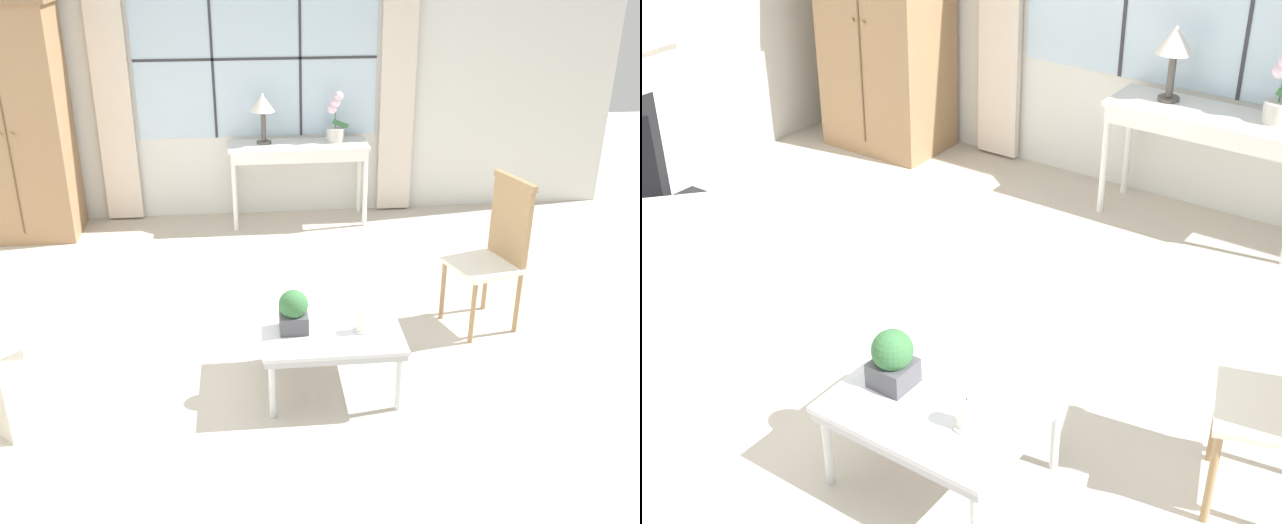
{
  "view_description": "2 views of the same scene",
  "coord_description": "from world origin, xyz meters",
  "views": [
    {
      "loc": [
        -0.12,
        -3.96,
        2.62
      ],
      "look_at": [
        0.31,
        0.14,
        0.72
      ],
      "focal_mm": 40.0,
      "sensor_mm": 36.0,
      "label": 1
    },
    {
      "loc": [
        2.06,
        -2.51,
        2.79
      ],
      "look_at": [
        0.13,
        0.29,
        0.8
      ],
      "focal_mm": 50.0,
      "sensor_mm": 36.0,
      "label": 2
    }
  ],
  "objects": [
    {
      "name": "ground_plane",
      "position": [
        0.0,
        0.0,
        0.0
      ],
      "size": [
        14.0,
        14.0,
        0.0
      ],
      "primitive_type": "plane",
      "color": "#BCB2A3"
    },
    {
      "name": "potted_plant_small",
      "position": [
        0.11,
        -0.2,
        0.56
      ],
      "size": [
        0.18,
        0.18,
        0.27
      ],
      "color": "#4C4C51",
      "rests_on": "coffee_table"
    },
    {
      "name": "console_table",
      "position": [
        0.37,
        2.71,
        0.7
      ],
      "size": [
        1.34,
        0.45,
        0.79
      ],
      "color": "white",
      "rests_on": "ground_plane"
    },
    {
      "name": "potted_orchid",
      "position": [
        0.73,
        2.78,
        0.98
      ],
      "size": [
        0.22,
        0.17,
        0.48
      ],
      "color": "#BCB7AD",
      "rests_on": "console_table"
    },
    {
      "name": "coffee_table",
      "position": [
        0.34,
        -0.16,
        0.38
      ],
      "size": [
        0.85,
        0.73,
        0.43
      ],
      "color": "silver",
      "rests_on": "ground_plane"
    },
    {
      "name": "armchair_upholstered",
      "position": [
        -1.57,
        0.01,
        0.27
      ],
      "size": [
        1.25,
        1.25,
        0.82
      ],
      "color": "beige",
      "rests_on": "ground_plane"
    },
    {
      "name": "pillar_candle",
      "position": [
        0.52,
        -0.25,
        0.49
      ],
      "size": [
        0.11,
        0.11,
        0.15
      ],
      "color": "silver",
      "rests_on": "coffee_table"
    },
    {
      "name": "table_lamp",
      "position": [
        0.04,
        2.77,
        1.16
      ],
      "size": [
        0.24,
        0.24,
        0.49
      ],
      "color": "#4C4742",
      "rests_on": "console_table"
    },
    {
      "name": "armoire",
      "position": [
        -2.19,
        2.65,
        1.09
      ],
      "size": [
        0.97,
        0.67,
        2.17
      ],
      "color": "#93704C",
      "rests_on": "ground_plane"
    }
  ]
}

